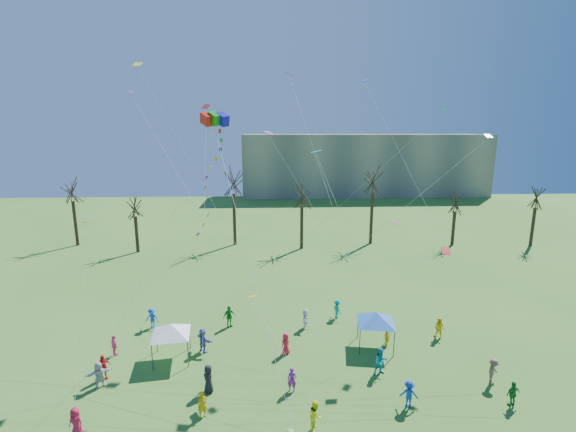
{
  "coord_description": "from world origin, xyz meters",
  "views": [
    {
      "loc": [
        -1.82,
        -18.39,
        16.03
      ],
      "look_at": [
        -0.71,
        5.0,
        11.0
      ],
      "focal_mm": 25.0,
      "sensor_mm": 36.0,
      "label": 1
    }
  ],
  "objects_px": {
    "distant_building": "(363,165)",
    "canopy_tent_blue": "(376,317)",
    "big_box_kite": "(214,185)",
    "canopy_tent_white": "(171,329)"
  },
  "relations": [
    {
      "from": "canopy_tent_white",
      "to": "canopy_tent_blue",
      "type": "xyz_separation_m",
      "value": [
        14.89,
        0.98,
        0.06
      ]
    },
    {
      "from": "distant_building",
      "to": "big_box_kite",
      "type": "height_order",
      "value": "big_box_kite"
    },
    {
      "from": "big_box_kite",
      "to": "canopy_tent_blue",
      "type": "height_order",
      "value": "big_box_kite"
    },
    {
      "from": "distant_building",
      "to": "canopy_tent_blue",
      "type": "xyz_separation_m",
      "value": [
        -15.96,
        -73.17,
        -5.13
      ]
    },
    {
      "from": "distant_building",
      "to": "canopy_tent_blue",
      "type": "height_order",
      "value": "distant_building"
    },
    {
      "from": "big_box_kite",
      "to": "canopy_tent_blue",
      "type": "distance_m",
      "value": 15.32
    },
    {
      "from": "distant_building",
      "to": "big_box_kite",
      "type": "xyz_separation_m",
      "value": [
        -27.48,
        -73.63,
        4.95
      ]
    },
    {
      "from": "big_box_kite",
      "to": "canopy_tent_white",
      "type": "bearing_deg",
      "value": -171.25
    },
    {
      "from": "big_box_kite",
      "to": "canopy_tent_blue",
      "type": "relative_size",
      "value": 5.08
    },
    {
      "from": "distant_building",
      "to": "canopy_tent_blue",
      "type": "relative_size",
      "value": 16.25
    }
  ]
}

